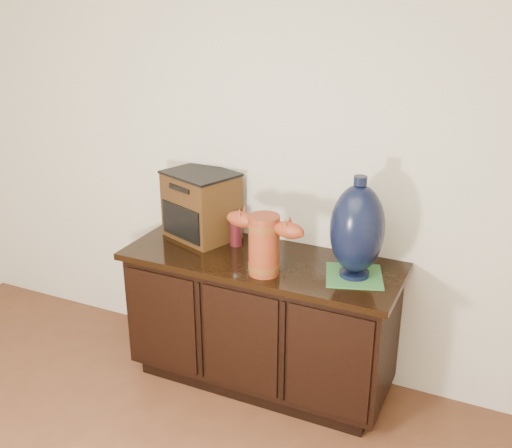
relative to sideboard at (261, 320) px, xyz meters
The scene contains 6 objects.
sideboard is the anchor object (origin of this frame).
terracotta_vessel 0.57m from the sideboard, 60.78° to the right, with size 0.43×0.17×0.30m.
tv_radio 0.71m from the sideboard, 162.65° to the left, with size 0.45×0.41×0.37m.
green_mat 0.62m from the sideboard, ahead, with size 0.27×0.27×0.01m, color #316D35.
lamp_base 0.79m from the sideboard, ahead, with size 0.33×0.33×0.50m.
spray_can 0.51m from the sideboard, 152.90° to the left, with size 0.06×0.06×0.19m.
Camera 1 is at (1.16, -0.34, 2.06)m, focal length 42.00 mm.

